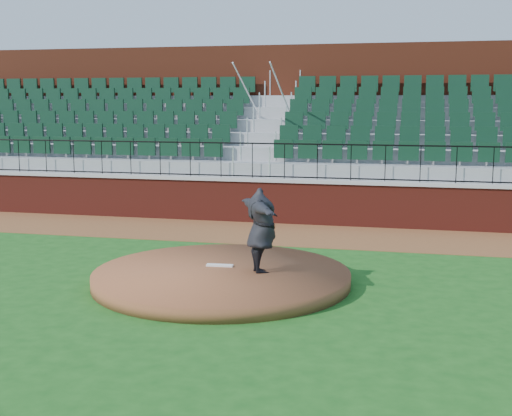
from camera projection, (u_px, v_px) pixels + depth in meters
The scene contains 10 objects.
ground at pixel (238, 287), 12.93m from camera, with size 90.00×90.00×0.00m, color #174F16.
warning_track at pixel (290, 234), 18.12m from camera, with size 34.00×3.20×0.01m, color brown.
field_wall at pixel (300, 203), 19.56m from camera, with size 34.00×0.35×1.20m, color maroon.
wall_cap at pixel (301, 181), 19.46m from camera, with size 34.00×0.45×0.10m, color #B7B7B7.
wall_railing at pixel (301, 162), 19.38m from camera, with size 34.00×0.05×1.00m, color black, non-canonical shape.
seating_stands at pixel (315, 139), 21.92m from camera, with size 34.00×5.10×4.60m, color gray, non-canonical shape.
concourse_wall at pixel (327, 122), 24.54m from camera, with size 34.00×0.50×5.50m, color maroon.
pitchers_mound at pixel (222, 277), 13.20m from camera, with size 4.98×4.98×0.25m, color brown.
pitching_rubber at pixel (220, 265), 13.55m from camera, with size 0.53×0.13×0.04m, color white.
pitcher at pixel (261, 230), 12.96m from camera, with size 2.01×0.55×1.64m, color black.
Camera 1 is at (3.25, -12.12, 3.50)m, focal length 47.76 mm.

